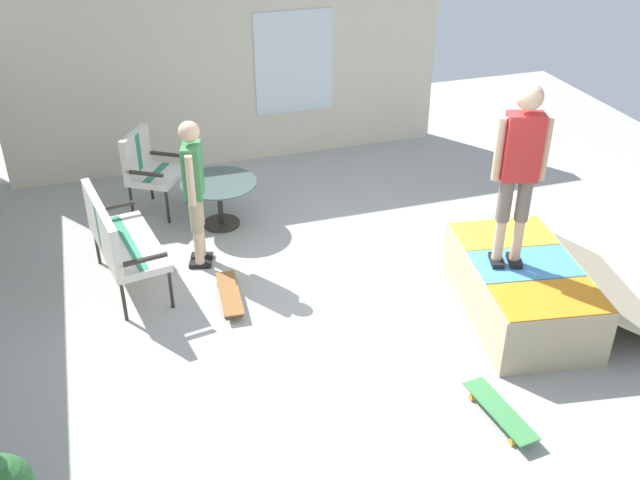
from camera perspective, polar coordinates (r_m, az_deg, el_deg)
The scene contains 10 objects.
ground_plane at distance 7.61m, azimuth 2.91°, elevation -4.78°, with size 12.00×12.00×0.10m, color #A8A8A3.
house_facade at distance 10.20m, azimuth -7.12°, elevation 13.12°, with size 0.23×6.00×2.65m.
skate_ramp at distance 7.44m, azimuth 15.59°, elevation -3.68°, with size 2.01×2.06×0.60m.
patio_bench at distance 7.68m, azimuth -15.55°, elevation 0.27°, with size 1.32×0.75×1.02m.
patio_chair_near_house at distance 9.18m, azimuth -13.31°, elevation 5.71°, with size 0.82×0.79×1.02m.
patio_table at distance 8.76m, azimuth -7.82°, elevation 3.52°, with size 0.90×0.90×0.57m.
person_watching at distance 7.78m, azimuth -9.77°, elevation 4.30°, with size 0.46×0.31×1.66m.
person_skater at distance 6.74m, azimuth 15.27°, elevation 5.80°, with size 0.31×0.46×1.77m.
skateboard_by_bench at distance 7.53m, azimuth -7.03°, elevation -4.16°, with size 0.81×0.26×0.10m.
skateboard_spare at distance 6.34m, azimuth 13.80°, elevation -12.77°, with size 0.82×0.29×0.10m.
Camera 1 is at (-5.79, 2.25, 4.34)m, focal length 41.20 mm.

